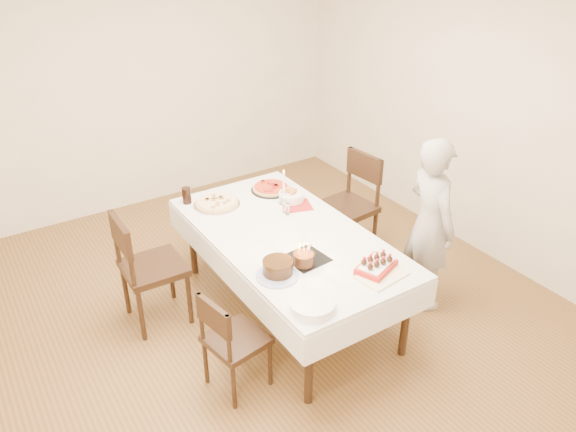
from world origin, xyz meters
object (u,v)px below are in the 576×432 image
taper_candle (284,187)px  layer_cake (278,267)px  strawberry_box (376,266)px  pizza_pepperoni (271,188)px  pasta_bowl (291,196)px  dining_table (288,273)px  chair_left_dessert (237,340)px  cola_glass (187,195)px  chair_right_savory (346,208)px  person (430,225)px  birthday_cake (304,255)px  pizza_white (217,203)px  chair_left_savory (153,268)px

taper_candle → layer_cake: 1.08m
strawberry_box → layer_cake: bearing=150.7°
pizza_pepperoni → pasta_bowl: (0.04, -0.28, 0.02)m
dining_table → chair_left_dessert: bearing=-145.5°
cola_glass → strawberry_box: (0.71, -1.70, -0.04)m
chair_right_savory → taper_candle: size_ratio=3.11×
person → birthday_cake: 1.21m
chair_right_savory → pizza_white: 1.27m
strawberry_box → taper_candle: bearing=90.0°
taper_candle → pasta_bowl: bearing=4.8°
taper_candle → birthday_cake: taper_candle is taller
taper_candle → pizza_pepperoni: bearing=81.8°
pasta_bowl → cola_glass: (-0.79, 0.47, 0.03)m
cola_glass → layer_cake: 1.36m
chair_right_savory → pizza_pepperoni: 0.76m
pizza_white → strawberry_box: 1.60m
chair_left_savory → chair_left_dessert: size_ratio=1.23×
dining_table → layer_cake: bearing=-130.3°
chair_right_savory → layer_cake: 1.60m
dining_table → taper_candle: 0.75m
chair_left_dessert → person: bearing=170.8°
pizza_white → strawberry_box: strawberry_box is taller
chair_right_savory → pasta_bowl: chair_right_savory is taller
birthday_cake → strawberry_box: birthday_cake is taller
chair_right_savory → pasta_bowl: (-0.61, 0.02, 0.28)m
chair_right_savory → birthday_cake: (-1.09, -0.88, 0.32)m
pasta_bowl → birthday_cake: size_ratio=1.46×
dining_table → cola_glass: (-0.45, 0.93, 0.45)m
chair_left_dessert → pasta_bowl: (1.10, 0.99, 0.39)m
pizza_white → pasta_bowl: 0.66m
chair_left_savory → taper_candle: size_ratio=3.04×
chair_left_savory → birthday_cake: size_ratio=6.58×
person → pizza_pepperoni: person is taller
dining_table → pizza_white: size_ratio=5.24×
chair_right_savory → pizza_white: size_ratio=2.52×
cola_glass → pasta_bowl: bearing=-30.5°
chair_left_dessert → taper_candle: size_ratio=2.47×
chair_left_dessert → person: 1.85m
pizza_white → pasta_bowl: bearing=-25.8°
dining_table → layer_cake: 0.70m
pizza_pepperoni → strawberry_box: strawberry_box is taller
chair_left_savory → pasta_bowl: bearing=-179.9°
birthday_cake → taper_candle: bearing=66.0°
chair_left_savory → person: person is taller
chair_left_savory → layer_cake: size_ratio=3.62×
pizza_white → pizza_pepperoni: 0.55m
chair_right_savory → pizza_white: chair_right_savory is taller
pizza_pepperoni → pizza_white: bearing=179.3°
chair_right_savory → birthday_cake: 1.44m
taper_candle → pizza_white: bearing=150.1°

